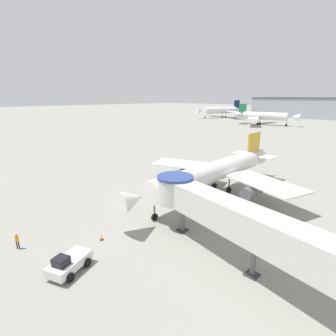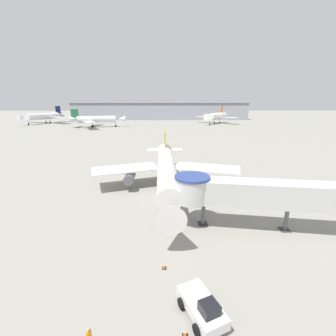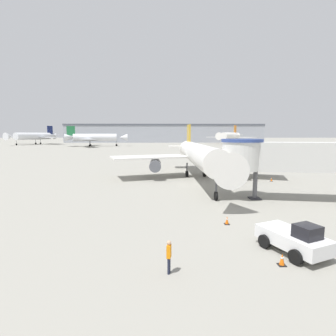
{
  "view_description": "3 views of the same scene",
  "coord_description": "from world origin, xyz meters",
  "px_view_note": "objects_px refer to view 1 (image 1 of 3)",
  "views": [
    {
      "loc": [
        22.72,
        -27.94,
        14.63
      ],
      "look_at": [
        -4.27,
        -0.95,
        4.12
      ],
      "focal_mm": 28.0,
      "sensor_mm": 36.0,
      "label": 1
    },
    {
      "loc": [
        0.39,
        -32.17,
        14.17
      ],
      "look_at": [
        1.02,
        -1.1,
        5.12
      ],
      "focal_mm": 24.0,
      "sensor_mm": 36.0,
      "label": 2
    },
    {
      "loc": [
        -4.37,
        -33.97,
        6.62
      ],
      "look_at": [
        -3.57,
        0.62,
        2.08
      ],
      "focal_mm": 28.0,
      "sensor_mm": 36.0,
      "label": 3
    }
  ],
  "objects_px": {
    "jet_bridge": "(218,210)",
    "background_jet_green_tail": "(263,116)",
    "traffic_cone_starboard_wing": "(272,217)",
    "ground_crew_marshaller": "(17,240)",
    "pushback_tug_white": "(69,263)",
    "background_jet_navy_tail": "(221,110)",
    "traffic_cone_apron_front": "(47,269)",
    "main_airplane": "(214,172)",
    "traffic_cone_near_nose": "(102,237)"
  },
  "relations": [
    {
      "from": "pushback_tug_white",
      "to": "traffic_cone_near_nose",
      "type": "relative_size",
      "value": 7.03
    },
    {
      "from": "traffic_cone_near_nose",
      "to": "jet_bridge",
      "type": "bearing_deg",
      "value": 34.25
    },
    {
      "from": "main_airplane",
      "to": "traffic_cone_apron_front",
      "type": "relative_size",
      "value": 50.69
    },
    {
      "from": "jet_bridge",
      "to": "traffic_cone_apron_front",
      "type": "xyz_separation_m",
      "value": [
        -8.51,
        -12.76,
        -4.11
      ]
    },
    {
      "from": "pushback_tug_white",
      "to": "traffic_cone_starboard_wing",
      "type": "height_order",
      "value": "pushback_tug_white"
    },
    {
      "from": "main_airplane",
      "to": "pushback_tug_white",
      "type": "relative_size",
      "value": 7.43
    },
    {
      "from": "background_jet_navy_tail",
      "to": "background_jet_green_tail",
      "type": "relative_size",
      "value": 1.04
    },
    {
      "from": "background_jet_navy_tail",
      "to": "jet_bridge",
      "type": "bearing_deg",
      "value": -36.93
    },
    {
      "from": "background_jet_green_tail",
      "to": "traffic_cone_near_nose",
      "type": "bearing_deg",
      "value": -171.06
    },
    {
      "from": "pushback_tug_white",
      "to": "traffic_cone_near_nose",
      "type": "distance_m",
      "value": 5.4
    },
    {
      "from": "jet_bridge",
      "to": "traffic_cone_near_nose",
      "type": "bearing_deg",
      "value": -136.46
    },
    {
      "from": "traffic_cone_starboard_wing",
      "to": "ground_crew_marshaller",
      "type": "distance_m",
      "value": 28.4
    },
    {
      "from": "main_airplane",
      "to": "background_jet_green_tail",
      "type": "height_order",
      "value": "background_jet_green_tail"
    },
    {
      "from": "jet_bridge",
      "to": "traffic_cone_near_nose",
      "type": "height_order",
      "value": "jet_bridge"
    },
    {
      "from": "main_airplane",
      "to": "pushback_tug_white",
      "type": "height_order",
      "value": "main_airplane"
    },
    {
      "from": "main_airplane",
      "to": "traffic_cone_apron_front",
      "type": "xyz_separation_m",
      "value": [
        0.82,
        -25.39,
        -3.26
      ]
    },
    {
      "from": "main_airplane",
      "to": "ground_crew_marshaller",
      "type": "xyz_separation_m",
      "value": [
        -4.92,
        -26.01,
        -2.62
      ]
    },
    {
      "from": "traffic_cone_near_nose",
      "to": "ground_crew_marshaller",
      "type": "bearing_deg",
      "value": -123.53
    },
    {
      "from": "traffic_cone_starboard_wing",
      "to": "traffic_cone_apron_front",
      "type": "distance_m",
      "value": 25.23
    },
    {
      "from": "traffic_cone_near_nose",
      "to": "main_airplane",
      "type": "bearing_deg",
      "value": 88.61
    },
    {
      "from": "jet_bridge",
      "to": "traffic_cone_apron_front",
      "type": "distance_m",
      "value": 15.88
    },
    {
      "from": "main_airplane",
      "to": "background_jet_green_tail",
      "type": "distance_m",
      "value": 109.87
    },
    {
      "from": "traffic_cone_apron_front",
      "to": "background_jet_green_tail",
      "type": "height_order",
      "value": "background_jet_green_tail"
    },
    {
      "from": "jet_bridge",
      "to": "traffic_cone_starboard_wing",
      "type": "xyz_separation_m",
      "value": [
        0.79,
        10.69,
        -4.13
      ]
    },
    {
      "from": "main_airplane",
      "to": "traffic_cone_apron_front",
      "type": "height_order",
      "value": "main_airplane"
    },
    {
      "from": "jet_bridge",
      "to": "background_jet_navy_tail",
      "type": "height_order",
      "value": "background_jet_navy_tail"
    },
    {
      "from": "ground_crew_marshaller",
      "to": "traffic_cone_starboard_wing",
      "type": "bearing_deg",
      "value": -18.43
    },
    {
      "from": "pushback_tug_white",
      "to": "background_jet_green_tail",
      "type": "distance_m",
      "value": 133.16
    },
    {
      "from": "ground_crew_marshaller",
      "to": "background_jet_green_tail",
      "type": "height_order",
      "value": "background_jet_green_tail"
    },
    {
      "from": "background_jet_green_tail",
      "to": "background_jet_navy_tail",
      "type": "bearing_deg",
      "value": 50.03
    },
    {
      "from": "ground_crew_marshaller",
      "to": "background_jet_navy_tail",
      "type": "bearing_deg",
      "value": 40.9
    },
    {
      "from": "jet_bridge",
      "to": "traffic_cone_apron_front",
      "type": "bearing_deg",
      "value": -114.41
    },
    {
      "from": "pushback_tug_white",
      "to": "ground_crew_marshaller",
      "type": "height_order",
      "value": "pushback_tug_white"
    },
    {
      "from": "jet_bridge",
      "to": "background_jet_green_tail",
      "type": "xyz_separation_m",
      "value": [
        -50.47,
        114.49,
        0.24
      ]
    },
    {
      "from": "pushback_tug_white",
      "to": "background_jet_navy_tail",
      "type": "xyz_separation_m",
      "value": [
        -86.12,
        151.0,
        4.31
      ]
    },
    {
      "from": "traffic_cone_near_nose",
      "to": "background_jet_green_tail",
      "type": "bearing_deg",
      "value": 108.56
    },
    {
      "from": "traffic_cone_near_nose",
      "to": "background_jet_green_tail",
      "type": "relative_size",
      "value": 0.02
    },
    {
      "from": "background_jet_navy_tail",
      "to": "main_airplane",
      "type": "bearing_deg",
      "value": -37.2
    },
    {
      "from": "pushback_tug_white",
      "to": "background_jet_green_tail",
      "type": "relative_size",
      "value": 0.12
    },
    {
      "from": "main_airplane",
      "to": "jet_bridge",
      "type": "distance_m",
      "value": 15.72
    },
    {
      "from": "traffic_cone_apron_front",
      "to": "jet_bridge",
      "type": "bearing_deg",
      "value": 56.3
    },
    {
      "from": "background_jet_navy_tail",
      "to": "background_jet_green_tail",
      "type": "xyz_separation_m",
      "value": [
        42.88,
        -25.12,
        -0.49
      ]
    },
    {
      "from": "traffic_cone_apron_front",
      "to": "ground_crew_marshaller",
      "type": "bearing_deg",
      "value": -173.78
    },
    {
      "from": "background_jet_green_tail",
      "to": "main_airplane",
      "type": "bearing_deg",
      "value": -167.62
    },
    {
      "from": "ground_crew_marshaller",
      "to": "traffic_cone_apron_front",
      "type": "bearing_deg",
      "value": -70.22
    },
    {
      "from": "ground_crew_marshaller",
      "to": "traffic_cone_near_nose",
      "type": "bearing_deg",
      "value": -19.97
    },
    {
      "from": "main_airplane",
      "to": "pushback_tug_white",
      "type": "distance_m",
      "value": 24.26
    },
    {
      "from": "traffic_cone_starboard_wing",
      "to": "background_jet_green_tail",
      "type": "height_order",
      "value": "background_jet_green_tail"
    },
    {
      "from": "ground_crew_marshaller",
      "to": "jet_bridge",
      "type": "bearing_deg",
      "value": -33.23
    },
    {
      "from": "main_airplane",
      "to": "background_jet_navy_tail",
      "type": "distance_m",
      "value": 152.28
    }
  ]
}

